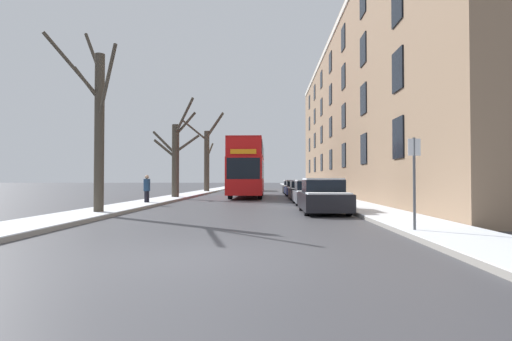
# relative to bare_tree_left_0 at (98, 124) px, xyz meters

# --- Properties ---
(ground_plane) EXTENTS (320.00, 320.00, 0.00)m
(ground_plane) POSITION_rel_bare_tree_left_0_xyz_m (5.57, -8.34, -3.66)
(ground_plane) COLOR #424247
(sidewalk_left) EXTENTS (2.23, 130.00, 0.16)m
(sidewalk_left) POSITION_rel_bare_tree_left_0_xyz_m (-0.28, 44.66, -3.58)
(sidewalk_left) COLOR gray
(sidewalk_left) RESTS_ON ground
(sidewalk_right) EXTENTS (2.23, 130.00, 0.16)m
(sidewalk_right) POSITION_rel_bare_tree_left_0_xyz_m (11.42, 44.66, -3.58)
(sidewalk_right) COLOR gray
(sidewalk_right) RESTS_ON ground
(terrace_facade_right) EXTENTS (9.10, 50.16, 14.83)m
(terrace_facade_right) POSITION_rel_bare_tree_left_0_xyz_m (17.03, 20.71, 3.76)
(terrace_facade_right) COLOR #8C7056
(terrace_facade_right) RESTS_ON ground
(bare_tree_left_0) EXTENTS (3.01, 2.96, 7.63)m
(bare_tree_left_0) POSITION_rel_bare_tree_left_0_xyz_m (0.00, 0.00, 0.00)
(bare_tree_left_0) COLOR #423A30
(bare_tree_left_0) RESTS_ON ground
(bare_tree_left_1) EXTENTS (4.03, 3.64, 7.17)m
(bare_tree_left_1) POSITION_rel_bare_tree_left_0_xyz_m (-0.04, 13.60, -0.43)
(bare_tree_left_1) COLOR #423A30
(bare_tree_left_1) RESTS_ON ground
(bare_tree_left_2) EXTENTS (4.56, 3.93, 8.90)m
(bare_tree_left_2) POSITION_rel_bare_tree_left_0_xyz_m (-0.00, 28.31, 0.37)
(bare_tree_left_2) COLOR #423A30
(bare_tree_left_2) RESTS_ON ground
(double_decker_bus) EXTENTS (2.57, 10.86, 4.48)m
(double_decker_bus) POSITION_rel_bare_tree_left_0_xyz_m (5.12, 16.81, -1.12)
(double_decker_bus) COLOR red
(double_decker_bus) RESTS_ON ground
(parked_car_0) EXTENTS (1.89, 4.37, 1.51)m
(parked_car_0) POSITION_rel_bare_tree_left_0_xyz_m (9.21, 1.62, -2.97)
(parked_car_0) COLOR black
(parked_car_0) RESTS_ON ground
(parked_car_1) EXTENTS (1.78, 4.57, 1.42)m
(parked_car_1) POSITION_rel_bare_tree_left_0_xyz_m (9.21, 7.57, -3.01)
(parked_car_1) COLOR slate
(parked_car_1) RESTS_ON ground
(parked_car_2) EXTENTS (1.76, 4.25, 1.39)m
(parked_car_2) POSITION_rel_bare_tree_left_0_xyz_m (9.21, 13.03, -3.02)
(parked_car_2) COLOR black
(parked_car_2) RESTS_ON ground
(parked_car_3) EXTENTS (1.76, 4.51, 1.40)m
(parked_car_3) POSITION_rel_bare_tree_left_0_xyz_m (9.21, 19.58, -3.02)
(parked_car_3) COLOR navy
(parked_car_3) RESTS_ON ground
(parked_car_4) EXTENTS (1.80, 4.27, 1.38)m
(parked_car_4) POSITION_rel_bare_tree_left_0_xyz_m (9.21, 25.26, -3.02)
(parked_car_4) COLOR black
(parked_car_4) RESTS_ON ground
(oncoming_van) EXTENTS (1.98, 5.30, 2.38)m
(oncoming_van) POSITION_rel_bare_tree_left_0_xyz_m (4.45, 35.21, -2.38)
(oncoming_van) COLOR white
(oncoming_van) RESTS_ON ground
(pedestrian_left_sidewalk) EXTENTS (0.37, 0.37, 1.70)m
(pedestrian_left_sidewalk) POSITION_rel_bare_tree_left_0_xyz_m (-0.04, 6.60, -2.73)
(pedestrian_left_sidewalk) COLOR black
(pedestrian_left_sidewalk) RESTS_ON ground
(street_sign_post) EXTENTS (0.32, 0.07, 2.54)m
(street_sign_post) POSITION_rel_bare_tree_left_0_xyz_m (10.61, -5.35, -2.20)
(street_sign_post) COLOR #4C4F54
(street_sign_post) RESTS_ON ground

